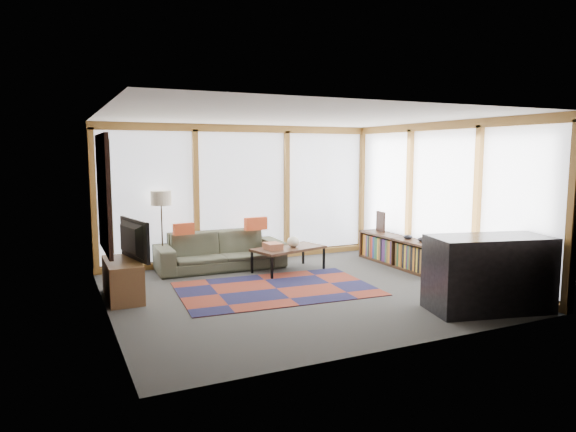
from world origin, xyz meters
name	(u,v)px	position (x,y,z in m)	size (l,w,h in m)	color
ground	(299,291)	(0.00, 0.00, 0.00)	(5.50, 5.50, 0.00)	#31312F
room_envelope	(311,186)	(0.49, 0.56, 1.54)	(5.52, 5.02, 2.62)	#40342F
rug	(276,289)	(-0.27, 0.24, 0.01)	(2.94, 1.89, 0.01)	maroon
sofa	(220,251)	(-0.62, 1.95, 0.33)	(2.27, 0.89, 0.66)	#383D2D
pillow_left	(184,229)	(-1.27, 1.96, 0.76)	(0.36, 0.11, 0.20)	#BA4521
pillow_right	(256,224)	(0.07, 1.95, 0.78)	(0.42, 0.13, 0.23)	#BA4521
floor_lamp	(162,232)	(-1.61, 2.15, 0.71)	(0.36, 0.36, 1.43)	#30251A
coffee_table	(289,259)	(0.41, 1.27, 0.21)	(1.27, 0.64, 0.42)	black
book_stack	(273,246)	(0.09, 1.22, 0.48)	(0.26, 0.32, 0.11)	#965337
vase	(293,242)	(0.50, 1.25, 0.52)	(0.22, 0.22, 0.19)	silver
bookshelf	(400,252)	(2.43, 0.73, 0.27)	(0.39, 2.16, 0.54)	black
bowl_a	(423,240)	(2.47, 0.17, 0.58)	(0.18, 0.18, 0.09)	black
bowl_b	(408,237)	(2.43, 0.52, 0.58)	(0.16, 0.16, 0.08)	black
shelf_picture	(381,222)	(2.51, 1.48, 0.74)	(0.04, 0.30, 0.40)	black
tv_console	(123,279)	(-2.47, 0.72, 0.27)	(0.46, 1.10, 0.55)	brown
television	(127,240)	(-2.38, 0.75, 0.84)	(1.02, 0.13, 0.59)	black
bar_counter	(489,273)	(1.85, -1.91, 0.50)	(1.57, 0.73, 1.00)	black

